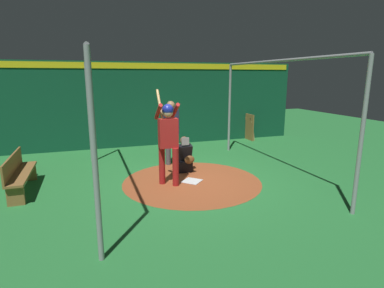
{
  "coord_description": "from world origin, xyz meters",
  "views": [
    {
      "loc": [
        6.81,
        -2.34,
        2.54
      ],
      "look_at": [
        0.0,
        0.0,
        0.95
      ],
      "focal_mm": 28.7,
      "sensor_mm": 36.0,
      "label": 1
    }
  ],
  "objects_px": {
    "umpire": "(171,129)",
    "bat_rack": "(248,127)",
    "batter": "(168,136)",
    "catcher": "(184,158)",
    "home_plate": "(192,181)",
    "bench": "(19,173)"
  },
  "relations": [
    {
      "from": "umpire",
      "to": "bench",
      "type": "relative_size",
      "value": 1.0
    },
    {
      "from": "batter",
      "to": "bench",
      "type": "xyz_separation_m",
      "value": [
        -0.61,
        -3.27,
        -0.74
      ]
    },
    {
      "from": "batter",
      "to": "catcher",
      "type": "distance_m",
      "value": 1.35
    },
    {
      "from": "batter",
      "to": "bench",
      "type": "relative_size",
      "value": 1.21
    },
    {
      "from": "catcher",
      "to": "bat_rack",
      "type": "xyz_separation_m",
      "value": [
        -3.37,
        3.81,
        0.11
      ]
    },
    {
      "from": "catcher",
      "to": "bat_rack",
      "type": "distance_m",
      "value": 5.09
    },
    {
      "from": "home_plate",
      "to": "umpire",
      "type": "relative_size",
      "value": 0.23
    },
    {
      "from": "umpire",
      "to": "home_plate",
      "type": "bearing_deg",
      "value": 2.74
    },
    {
      "from": "batter",
      "to": "umpire",
      "type": "height_order",
      "value": "batter"
    },
    {
      "from": "umpire",
      "to": "bat_rack",
      "type": "distance_m",
      "value": 4.76
    },
    {
      "from": "home_plate",
      "to": "umpire",
      "type": "xyz_separation_m",
      "value": [
        -1.63,
        -0.08,
        1.04
      ]
    },
    {
      "from": "batter",
      "to": "bat_rack",
      "type": "distance_m",
      "value": 6.19
    },
    {
      "from": "home_plate",
      "to": "bat_rack",
      "type": "xyz_separation_m",
      "value": [
        -4.22,
        3.88,
        0.48
      ]
    },
    {
      "from": "home_plate",
      "to": "catcher",
      "type": "xyz_separation_m",
      "value": [
        -0.84,
        0.07,
        0.37
      ]
    },
    {
      "from": "catcher",
      "to": "bench",
      "type": "distance_m",
      "value": 3.94
    },
    {
      "from": "bench",
      "to": "catcher",
      "type": "bearing_deg",
      "value": 93.54
    },
    {
      "from": "batter",
      "to": "umpire",
      "type": "relative_size",
      "value": 1.21
    },
    {
      "from": "batter",
      "to": "bench",
      "type": "distance_m",
      "value": 3.41
    },
    {
      "from": "bat_rack",
      "to": "bench",
      "type": "height_order",
      "value": "bat_rack"
    },
    {
      "from": "catcher",
      "to": "bench",
      "type": "relative_size",
      "value": 0.52
    },
    {
      "from": "catcher",
      "to": "bench",
      "type": "height_order",
      "value": "catcher"
    },
    {
      "from": "catcher",
      "to": "umpire",
      "type": "xyz_separation_m",
      "value": [
        -0.79,
        -0.15,
        0.67
      ]
    }
  ]
}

